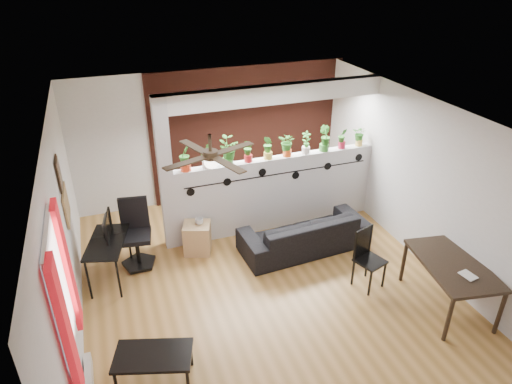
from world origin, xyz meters
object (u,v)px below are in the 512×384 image
Objects in this scene: potted_plant_0 at (185,157)px; potted_plant_1 at (207,154)px; potted_plant_4 at (268,147)px; folding_chair at (366,253)px; coffee_table at (153,357)px; sofa at (304,233)px; potted_plant_2 at (228,151)px; potted_plant_6 at (306,142)px; office_chair at (136,238)px; potted_plant_5 at (287,144)px; potted_plant_8 at (342,138)px; potted_plant_3 at (248,150)px; ceiling_fan at (211,157)px; cube_shelf at (197,238)px; dining_table at (453,268)px; cup at (199,221)px; potted_plant_7 at (325,138)px; computer_desk at (107,245)px; potted_plant_9 at (360,135)px.

potted_plant_0 reaches higher than potted_plant_1.
folding_chair is at bearing -68.28° from potted_plant_4.
folding_chair is 3.31m from coffee_table.
folding_chair is at bearing 108.37° from sofa.
potted_plant_2 is 1.17× the size of potted_plant_6.
potted_plant_5 is at bearing 7.15° from office_chair.
coffee_table is (-3.13, -2.72, -1.20)m from potted_plant_6.
potted_plant_0 is 2.81m from potted_plant_8.
potted_plant_5 is at bearing 0.00° from potted_plant_3.
coffee_table is (-1.01, -0.92, -1.95)m from ceiling_fan.
potted_plant_2 reaches higher than potted_plant_5.
potted_plant_4 is 0.37× the size of office_chair.
potted_plant_5 is 0.79× the size of cube_shelf.
potted_plant_8 is 0.26× the size of dining_table.
potted_plant_3 is 2.91× the size of cup.
potted_plant_6 is at bearing 0.00° from potted_plant_1.
potted_plant_8 is 4.85m from coffee_table.
potted_plant_0 is 0.35m from potted_plant_1.
potted_plant_7 is (2.11, 0.00, 0.01)m from potted_plant_1.
ceiling_fan reaches higher than potted_plant_6.
cup is (-2.02, -0.34, -0.98)m from potted_plant_6.
potted_plant_0 is 0.47× the size of coffee_table.
potted_plant_8 is at bearing 5.14° from office_chair.
folding_chair is (2.16, -1.64, 0.29)m from cube_shelf.
potted_plant_4 is at bearing -71.72° from sofa.
potted_plant_0 is at bearing 180.00° from potted_plant_6.
dining_table is at bearing -26.46° from computer_desk.
cube_shelf is (-0.66, -0.34, -1.33)m from potted_plant_2.
coffee_table is at bearing 30.77° from sofa.
ceiling_fan reaches higher than potted_plant_0.
sofa is at bearing -31.22° from potted_plant_1.
cube_shelf is at bearing 65.89° from coffee_table.
potted_plant_4 is at bearing 180.00° from potted_plant_6.
folding_chair is at bearing -87.47° from potted_plant_6.
potted_plant_6 is 1.56m from sofa.
potted_plant_8 is (2.46, 0.00, -0.04)m from potted_plant_1.
potted_plant_8 is at bearing 94.52° from dining_table.
cup is 3.83m from dining_table.
potted_plant_1 is at bearing 14.77° from office_chair.
cube_shelf is at bearing -83.66° from potted_plant_0.
potted_plant_0 is 1.25× the size of potted_plant_9.
office_chair reaches higher than coffee_table.
potted_plant_5 is at bearing 11.55° from cup.
potted_plant_1 is 1.21× the size of potted_plant_9.
potted_plant_5 is 1.40m from potted_plant_9.
potted_plant_2 is 2.36m from computer_desk.
potted_plant_6 is 3.08m from dining_table.
sofa is 3.85× the size of cube_shelf.
potted_plant_6 is at bearing -0.00° from potted_plant_0.
office_chair is at bearing -175.30° from potted_plant_9.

